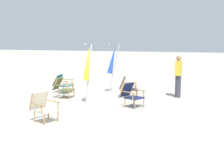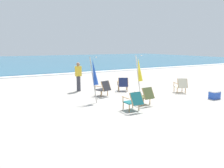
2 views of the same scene
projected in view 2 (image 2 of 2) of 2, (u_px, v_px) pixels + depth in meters
The scene contains 12 objects.
ground_plane at pixel (142, 98), 10.84m from camera, with size 80.00×80.00×0.00m, color #B2AAA0.
sea at pixel (32, 61), 37.89m from camera, with size 80.00×40.00×0.10m, color #2D6684.
surf_band at pixel (70, 73), 20.45m from camera, with size 80.00×1.10×0.06m, color white.
beach_chair_mid_center at pixel (145, 95), 9.45m from camera, with size 0.62×0.77×0.79m.
beach_chair_front_left at pixel (181, 85), 11.87m from camera, with size 0.79×0.84×0.82m.
beach_chair_front_right at pixel (103, 88), 11.08m from camera, with size 0.76×0.85×0.81m.
beach_chair_back_right at pixel (123, 84), 12.25m from camera, with size 0.83×0.90×0.80m.
beach_chair_far_center at pixel (134, 101), 8.54m from camera, with size 0.60×0.77×0.78m.
umbrella_furled_blue at pixel (94, 73), 9.72m from camera, with size 0.34×0.55×2.09m.
umbrella_furled_yellow at pixel (139, 70), 10.70m from camera, with size 0.43×0.38×2.11m.
person_near_chairs at pixel (78, 76), 12.31m from camera, with size 0.36×0.23×1.63m.
cooler_box at pixel (215, 95), 10.58m from camera, with size 0.49×0.35×0.40m.
Camera 2 is at (-6.48, -8.47, 2.52)m, focal length 35.00 mm.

